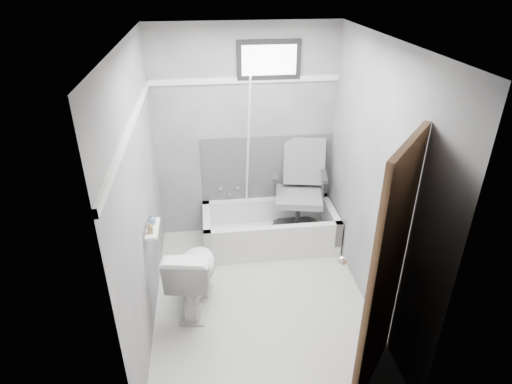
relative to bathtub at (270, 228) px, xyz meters
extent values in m
plane|color=silver|center=(-0.23, -0.93, -0.21)|extent=(2.60, 2.60, 0.00)
plane|color=silver|center=(-0.23, -0.93, 2.19)|extent=(2.60, 2.60, 0.00)
cube|color=slate|center=(-0.23, 0.37, 0.99)|extent=(2.00, 0.02, 2.40)
cube|color=slate|center=(-0.23, -2.23, 0.99)|extent=(2.00, 0.02, 2.40)
cube|color=slate|center=(-1.23, -0.93, 0.99)|extent=(0.02, 2.60, 2.40)
cube|color=slate|center=(0.77, -0.93, 0.99)|extent=(0.02, 2.60, 2.40)
imported|color=white|center=(-0.85, -0.91, 0.15)|extent=(0.54, 0.79, 0.72)
cube|color=#4C4C4F|center=(0.02, 0.36, 0.59)|extent=(1.50, 0.02, 0.78)
cube|color=white|center=(-0.23, 0.36, 1.61)|extent=(2.00, 0.02, 0.06)
cube|color=white|center=(-1.22, -0.93, 1.61)|extent=(0.02, 2.60, 0.06)
cylinder|color=white|center=(-0.23, 0.13, 0.84)|extent=(0.02, 0.62, 1.86)
cube|color=white|center=(-1.16, -0.94, 0.69)|extent=(0.10, 0.32, 0.02)
imported|color=#9A7B4D|center=(-1.17, -1.02, 0.76)|extent=(0.05, 0.05, 0.10)
imported|color=slate|center=(-1.17, -0.88, 0.75)|extent=(0.10, 0.10, 0.09)
camera|label=1|loc=(-0.67, -4.08, 2.67)|focal=30.00mm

